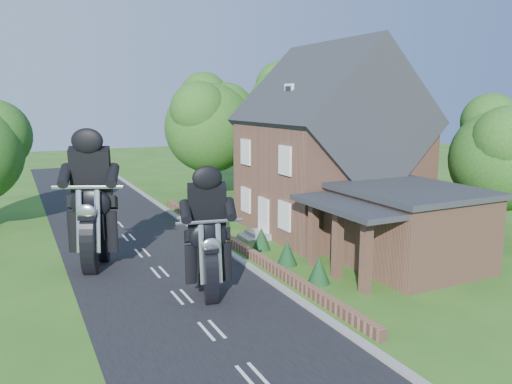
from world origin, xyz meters
name	(u,v)px	position (x,y,z in m)	size (l,w,h in m)	color
ground	(182,297)	(0.00, 0.00, 0.00)	(120.00, 120.00, 0.00)	#2C5B19
road	(182,297)	(0.00, 0.00, 0.01)	(7.00, 80.00, 0.02)	black
kerb	(270,280)	(3.65, 0.00, 0.06)	(0.30, 80.00, 0.12)	gray
garden_wall	(234,243)	(4.30, 5.00, 0.20)	(0.30, 22.00, 0.40)	#8D5D47
house	(329,152)	(10.49, 6.00, 4.34)	(9.54, 8.64, 10.24)	#8D5D47
annex	(406,226)	(9.87, -0.80, 1.77)	(7.05, 5.94, 3.44)	#8D5D47
tree_annex_side	(507,149)	(17.13, 0.10, 4.69)	(5.64, 5.20, 7.48)	black
tree_house_right	(386,131)	(16.65, 8.62, 5.19)	(6.51, 6.00, 8.40)	black
tree_behind_house	(294,112)	(14.18, 16.14, 6.23)	(7.81, 7.20, 10.08)	black
tree_behind_left	(215,120)	(8.16, 17.13, 5.73)	(6.94, 6.40, 9.16)	black
shrub_a	(319,270)	(5.30, -1.00, 0.55)	(0.90, 0.90, 1.10)	black
shrub_b	(287,253)	(5.30, 1.50, 0.55)	(0.90, 0.90, 1.10)	black
shrub_c	(261,239)	(5.30, 4.00, 0.55)	(0.90, 0.90, 1.10)	black
shrub_d	(222,217)	(5.30, 9.00, 0.55)	(0.90, 0.90, 1.10)	black
shrub_e	(206,209)	(5.30, 11.50, 0.55)	(0.90, 0.90, 1.10)	black
shrub_f	(193,201)	(5.30, 14.00, 0.55)	(0.90, 0.90, 1.10)	black
motorcycle_lead	(208,279)	(0.87, -0.46, 0.73)	(0.40, 1.57, 1.46)	black
motorcycle_follow	(95,248)	(-2.30, 4.66, 0.90)	(0.49, 1.93, 1.80)	black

